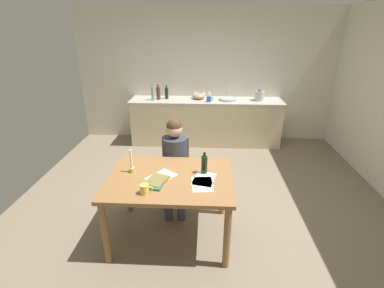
{
  "coord_description": "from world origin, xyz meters",
  "views": [
    {
      "loc": [
        0.01,
        -3.17,
        2.24
      ],
      "look_at": [
        -0.16,
        0.11,
        0.85
      ],
      "focal_mm": 26.24,
      "sensor_mm": 36.0,
      "label": 1
    }
  ],
  "objects_px": {
    "person_seated": "(175,159)",
    "bottle_oil": "(153,93)",
    "bottle_vinegar": "(158,93)",
    "sink_unit": "(229,99)",
    "bottle_wine_red": "(167,93)",
    "candlestick": "(132,166)",
    "coffee_mug": "(145,189)",
    "stovetop_kettle": "(259,95)",
    "wine_glass_back_right": "(194,92)",
    "dining_table": "(170,185)",
    "book_magazine": "(157,181)",
    "wine_bottle_on_table": "(204,164)",
    "mixing_bowl": "(199,96)",
    "wine_glass_by_kettle": "(204,93)",
    "teacup_on_counter": "(209,99)",
    "chair_at_table": "(176,167)",
    "book_cookery": "(154,185)",
    "wine_glass_back_left": "(197,92)",
    "wine_glass_near_sink": "(209,93)"
  },
  "relations": [
    {
      "from": "mixing_bowl",
      "to": "dining_table",
      "type": "bearing_deg",
      "value": -94.29
    },
    {
      "from": "candlestick",
      "to": "wine_glass_by_kettle",
      "type": "xyz_separation_m",
      "value": [
        0.74,
        2.88,
        0.18
      ]
    },
    {
      "from": "person_seated",
      "to": "bottle_oil",
      "type": "relative_size",
      "value": 3.79
    },
    {
      "from": "chair_at_table",
      "to": "book_magazine",
      "type": "xyz_separation_m",
      "value": [
        -0.1,
        -0.84,
        0.28
      ]
    },
    {
      "from": "wine_bottle_on_table",
      "to": "wine_glass_back_right",
      "type": "xyz_separation_m",
      "value": [
        -0.23,
        2.86,
        0.15
      ]
    },
    {
      "from": "book_magazine",
      "to": "wine_bottle_on_table",
      "type": "relative_size",
      "value": 1.02
    },
    {
      "from": "person_seated",
      "to": "bottle_vinegar",
      "type": "bearing_deg",
      "value": 104.11
    },
    {
      "from": "wine_glass_near_sink",
      "to": "teacup_on_counter",
      "type": "xyz_separation_m",
      "value": [
        0.0,
        -0.3,
        -0.06
      ]
    },
    {
      "from": "coffee_mug",
      "to": "stovetop_kettle",
      "type": "height_order",
      "value": "stovetop_kettle"
    },
    {
      "from": "chair_at_table",
      "to": "bottle_vinegar",
      "type": "relative_size",
      "value": 3.0
    },
    {
      "from": "person_seated",
      "to": "wine_glass_back_right",
      "type": "distance_m",
      "value": 2.41
    },
    {
      "from": "chair_at_table",
      "to": "candlestick",
      "type": "bearing_deg",
      "value": -122.23
    },
    {
      "from": "mixing_bowl",
      "to": "stovetop_kettle",
      "type": "distance_m",
      "value": 1.18
    },
    {
      "from": "person_seated",
      "to": "book_magazine",
      "type": "xyz_separation_m",
      "value": [
        -0.11,
        -0.69,
        0.09
      ]
    },
    {
      "from": "coffee_mug",
      "to": "stovetop_kettle",
      "type": "relative_size",
      "value": 0.56
    },
    {
      "from": "stovetop_kettle",
      "to": "wine_glass_back_right",
      "type": "height_order",
      "value": "stovetop_kettle"
    },
    {
      "from": "dining_table",
      "to": "wine_glass_back_right",
      "type": "xyz_separation_m",
      "value": [
        0.13,
        2.98,
        0.35
      ]
    },
    {
      "from": "dining_table",
      "to": "book_cookery",
      "type": "xyz_separation_m",
      "value": [
        -0.14,
        -0.19,
        0.11
      ]
    },
    {
      "from": "wine_glass_back_left",
      "to": "teacup_on_counter",
      "type": "bearing_deg",
      "value": -51.34
    },
    {
      "from": "wine_bottle_on_table",
      "to": "wine_glass_back_left",
      "type": "bearing_deg",
      "value": 93.56
    },
    {
      "from": "dining_table",
      "to": "stovetop_kettle",
      "type": "distance_m",
      "value": 3.17
    },
    {
      "from": "sink_unit",
      "to": "bottle_wine_red",
      "type": "bearing_deg",
      "value": 177.86
    },
    {
      "from": "sink_unit",
      "to": "bottle_vinegar",
      "type": "height_order",
      "value": "bottle_vinegar"
    },
    {
      "from": "book_cookery",
      "to": "bottle_oil",
      "type": "relative_size",
      "value": 0.57
    },
    {
      "from": "person_seated",
      "to": "bottle_wine_red",
      "type": "bearing_deg",
      "value": 100.03
    },
    {
      "from": "dining_table",
      "to": "book_magazine",
      "type": "height_order",
      "value": "book_magazine"
    },
    {
      "from": "coffee_mug",
      "to": "bottle_wine_red",
      "type": "xyz_separation_m",
      "value": [
        -0.22,
        3.2,
        0.2
      ]
    },
    {
      "from": "bottle_wine_red",
      "to": "teacup_on_counter",
      "type": "relative_size",
      "value": 2.03
    },
    {
      "from": "teacup_on_counter",
      "to": "book_magazine",
      "type": "bearing_deg",
      "value": -101.13
    },
    {
      "from": "sink_unit",
      "to": "stovetop_kettle",
      "type": "relative_size",
      "value": 1.64
    },
    {
      "from": "wine_bottle_on_table",
      "to": "mixing_bowl",
      "type": "relative_size",
      "value": 0.98
    },
    {
      "from": "wine_glass_by_kettle",
      "to": "teacup_on_counter",
      "type": "xyz_separation_m",
      "value": [
        0.11,
        -0.3,
        -0.06
      ]
    },
    {
      "from": "candlestick",
      "to": "wine_glass_back_right",
      "type": "xyz_separation_m",
      "value": [
        0.56,
        2.88,
        0.18
      ]
    },
    {
      "from": "candlestick",
      "to": "book_cookery",
      "type": "relative_size",
      "value": 1.47
    },
    {
      "from": "dining_table",
      "to": "candlestick",
      "type": "distance_m",
      "value": 0.47
    },
    {
      "from": "person_seated",
      "to": "teacup_on_counter",
      "type": "bearing_deg",
      "value": 78.16
    },
    {
      "from": "coffee_mug",
      "to": "bottle_vinegar",
      "type": "distance_m",
      "value": 3.16
    },
    {
      "from": "candlestick",
      "to": "wine_glass_by_kettle",
      "type": "distance_m",
      "value": 2.98
    },
    {
      "from": "bottle_oil",
      "to": "candlestick",
      "type": "bearing_deg",
      "value": -84.9
    },
    {
      "from": "dining_table",
      "to": "wine_glass_by_kettle",
      "type": "bearing_deg",
      "value": 84.0
    },
    {
      "from": "person_seated",
      "to": "mixing_bowl",
      "type": "xyz_separation_m",
      "value": [
        0.23,
        2.31,
        0.28
      ]
    },
    {
      "from": "bottle_oil",
      "to": "mixing_bowl",
      "type": "height_order",
      "value": "bottle_oil"
    },
    {
      "from": "bottle_vinegar",
      "to": "coffee_mug",
      "type": "bearing_deg",
      "value": -83.18
    },
    {
      "from": "chair_at_table",
      "to": "book_cookery",
      "type": "distance_m",
      "value": 0.97
    },
    {
      "from": "coffee_mug",
      "to": "wine_glass_back_left",
      "type": "xyz_separation_m",
      "value": [
        0.38,
        3.3,
        0.2
      ]
    },
    {
      "from": "person_seated",
      "to": "bottle_vinegar",
      "type": "relative_size",
      "value": 4.1
    },
    {
      "from": "bottle_vinegar",
      "to": "mixing_bowl",
      "type": "bearing_deg",
      "value": 6.1
    },
    {
      "from": "book_cookery",
      "to": "dining_table",
      "type": "bearing_deg",
      "value": 62.46
    },
    {
      "from": "wine_glass_by_kettle",
      "to": "wine_glass_back_right",
      "type": "distance_m",
      "value": 0.18
    },
    {
      "from": "person_seated",
      "to": "wine_glass_back_left",
      "type": "distance_m",
      "value": 2.42
    }
  ]
}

